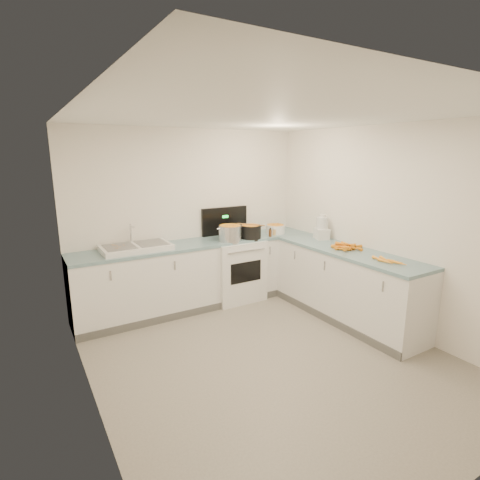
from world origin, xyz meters
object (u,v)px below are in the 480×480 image
steel_pot (230,234)px  mixing_bowl (275,229)px  spice_jar (274,232)px  stove (234,268)px  food_processor (322,229)px  sink (136,247)px  black_pot (251,232)px  extract_bottle (270,233)px

steel_pot → mixing_bowl: size_ratio=1.12×
mixing_bowl → spice_jar: bearing=-132.5°
stove → spice_jar: stove is taller
mixing_bowl → food_processor: bearing=-63.2°
steel_pot → mixing_bowl: (0.85, 0.08, -0.03)m
stove → mixing_bowl: stove is taller
steel_pot → sink: bearing=173.3°
sink → spice_jar: size_ratio=9.34×
stove → steel_pot: 0.60m
stove → food_processor: bearing=-34.8°
black_pot → mixing_bowl: black_pot is taller
extract_bottle → mixing_bowl: bearing=37.0°
steel_pot → food_processor: food_processor is taller
stove → spice_jar: bearing=-14.4°
spice_jar → food_processor: 0.72m
mixing_bowl → food_processor: 0.76m
spice_jar → black_pot: bearing=178.8°
steel_pot → black_pot: (0.34, -0.01, -0.01)m
sink → steel_pot: (1.30, -0.15, 0.06)m
stove → black_pot: stove is taller
steel_pot → extract_bottle: bearing=-6.8°
spice_jar → sink: bearing=175.2°
food_processor → steel_pot: bearing=153.7°
stove → black_pot: size_ratio=4.55×
steel_pot → spice_jar: bearing=-1.5°
sink → spice_jar: (2.07, -0.17, 0.01)m
extract_bottle → food_processor: 0.76m
extract_bottle → food_processor: food_processor is taller
sink → mixing_bowl: (2.16, -0.07, 0.03)m
mixing_bowl → stove: bearing=175.4°
stove → sink: stove is taller
black_pot → food_processor: (0.85, -0.58, 0.07)m
steel_pot → mixing_bowl: steel_pot is taller
spice_jar → food_processor: size_ratio=0.25×
black_pot → extract_bottle: black_pot is taller
stove → extract_bottle: 0.75m
sink → mixing_bowl: sink is taller
sink → steel_pot: size_ratio=2.61×
sink → food_processor: size_ratio=2.37×
extract_bottle → spice_jar: (0.12, 0.06, -0.01)m
steel_pot → black_pot: steel_pot is taller
black_pot → mixing_bowl: 0.52m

